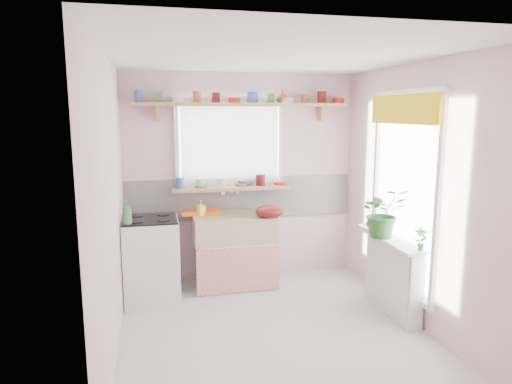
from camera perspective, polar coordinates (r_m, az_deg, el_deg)
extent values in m
plane|color=beige|center=(4.45, 2.35, -17.26)|extent=(3.20, 3.20, 0.00)
plane|color=white|center=(3.98, 2.61, 16.68)|extent=(3.20, 3.20, 0.00)
plane|color=silver|center=(5.57, -1.81, 1.86)|extent=(2.80, 0.00, 2.80)
plane|color=silver|center=(2.57, 11.89, -7.95)|extent=(2.80, 0.00, 2.80)
plane|color=silver|center=(3.91, -17.74, -2.05)|extent=(0.00, 3.20, 3.20)
plane|color=silver|center=(4.60, 19.58, -0.44)|extent=(0.00, 3.20, 3.20)
cube|color=white|center=(5.60, -1.77, -0.70)|extent=(2.74, 0.03, 0.50)
cube|color=pink|center=(5.63, -1.75, -2.71)|extent=(2.74, 0.02, 0.12)
cube|color=white|center=(5.50, -3.37, 5.93)|extent=(1.20, 0.01, 1.00)
cube|color=white|center=(5.43, -3.26, 5.88)|extent=(1.15, 0.02, 0.95)
cube|color=white|center=(4.76, 18.26, -0.02)|extent=(0.01, 1.10, 1.90)
cube|color=yellow|center=(4.65, 17.89, 9.81)|extent=(0.03, 1.20, 0.28)
cube|color=white|center=(5.48, -2.72, -8.77)|extent=(0.85, 0.55, 0.55)
cube|color=#EB4F45|center=(5.22, -2.18, -9.73)|extent=(0.95, 0.02, 0.53)
cube|color=beige|center=(5.36, -2.75, -4.46)|extent=(0.95, 0.55, 0.30)
cylinder|color=silver|center=(5.52, -3.24, 0.19)|extent=(0.03, 0.22, 0.03)
cube|color=white|center=(5.12, -12.88, -8.33)|extent=(0.58, 0.58, 0.90)
cube|color=black|center=(5.00, -13.08, -3.36)|extent=(0.56, 0.56, 0.02)
cylinder|color=black|center=(4.86, -14.75, -3.62)|extent=(0.14, 0.14, 0.01)
cylinder|color=black|center=(4.86, -11.44, -3.50)|extent=(0.14, 0.14, 0.01)
cylinder|color=black|center=(5.13, -14.65, -2.90)|extent=(0.14, 0.14, 0.01)
cylinder|color=black|center=(5.13, -11.52, -2.79)|extent=(0.14, 0.14, 0.01)
cube|color=white|center=(4.93, 16.74, -10.12)|extent=(0.15, 0.90, 0.75)
cube|color=white|center=(4.80, 16.65, -5.84)|extent=(0.22, 0.95, 0.03)
cube|color=tan|center=(5.45, -3.12, 0.49)|extent=(1.40, 0.22, 0.04)
cube|color=tan|center=(5.39, -1.60, 10.86)|extent=(2.52, 0.24, 0.04)
cylinder|color=#3359A5|center=(5.29, -14.50, 11.44)|extent=(0.11, 0.11, 0.12)
cylinder|color=#3F7F4C|center=(5.29, -12.13, 11.53)|extent=(0.11, 0.11, 0.12)
cylinder|color=silver|center=(5.30, -9.76, 11.28)|extent=(0.11, 0.11, 0.06)
cylinder|color=#A55133|center=(5.32, -7.41, 11.66)|extent=(0.11, 0.11, 0.12)
cylinder|color=#590F14|center=(5.34, -5.07, 11.70)|extent=(0.11, 0.11, 0.12)
cylinder|color=red|center=(5.37, -2.75, 11.39)|extent=(0.11, 0.11, 0.06)
cylinder|color=#3359A5|center=(5.41, -0.47, 11.71)|extent=(0.11, 0.11, 0.12)
cylinder|color=#3F7F4C|center=(5.46, 1.78, 11.69)|extent=(0.11, 0.11, 0.12)
cylinder|color=silver|center=(5.52, 3.98, 11.34)|extent=(0.11, 0.11, 0.06)
cylinder|color=#A55133|center=(5.59, 6.14, 11.60)|extent=(0.11, 0.11, 0.12)
cylinder|color=#590F14|center=(5.66, 8.24, 11.53)|extent=(0.11, 0.11, 0.12)
cylinder|color=red|center=(5.74, 10.27, 11.15)|extent=(0.11, 0.11, 0.06)
cylinder|color=#3359A5|center=(5.37, -9.67, 1.09)|extent=(0.11, 0.11, 0.12)
cylinder|color=#3F7F4C|center=(5.38, -7.03, 1.18)|extent=(0.11, 0.11, 0.12)
cylinder|color=silver|center=(5.42, -4.42, 0.96)|extent=(0.11, 0.11, 0.06)
cylinder|color=#A55133|center=(5.45, -1.84, 1.36)|extent=(0.11, 0.11, 0.12)
cylinder|color=#590F14|center=(5.51, 0.69, 1.45)|extent=(0.11, 0.11, 0.12)
cylinder|color=red|center=(5.57, 3.18, 1.22)|extent=(0.11, 0.11, 0.06)
cube|color=orange|center=(5.47, -7.01, -2.40)|extent=(0.45, 0.35, 0.04)
ellipsoid|color=#621010|center=(5.20, 1.69, -2.41)|extent=(0.37, 0.37, 0.14)
imported|color=#245923|center=(4.80, 15.59, -2.48)|extent=(0.48, 0.42, 0.51)
imported|color=silver|center=(4.98, 14.62, -4.55)|extent=(0.35, 0.35, 0.08)
imported|color=#2A6B30|center=(4.47, 19.91, -5.55)|extent=(0.13, 0.10, 0.22)
imported|color=#E5DF65|center=(5.32, -6.88, -1.97)|extent=(0.11, 0.11, 0.18)
imported|color=beige|center=(5.45, -6.91, 1.15)|extent=(0.14, 0.14, 0.09)
imported|color=#305E9D|center=(5.53, -1.35, 1.17)|extent=(0.23, 0.23, 0.06)
imported|color=#AC5734|center=(5.56, 3.26, 11.80)|extent=(0.18, 0.18, 0.15)
imported|color=#3E7D4F|center=(4.76, -15.81, -2.46)|extent=(0.12, 0.12, 0.25)
sphere|color=#D55A12|center=(4.97, 14.65, -3.89)|extent=(0.08, 0.08, 0.08)
sphere|color=#D55A12|center=(5.02, 15.10, -3.76)|extent=(0.08, 0.08, 0.08)
sphere|color=#D55A12|center=(4.96, 14.03, -3.87)|extent=(0.08, 0.08, 0.08)
cylinder|color=gold|center=(4.93, 15.12, -3.89)|extent=(0.18, 0.04, 0.10)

